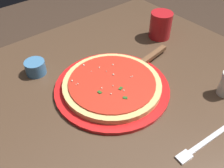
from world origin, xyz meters
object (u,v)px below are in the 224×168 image
object	(u,v)px
serving_plate	(112,88)
fork	(203,144)
pizza	(112,84)
cup_tall_drink	(161,25)
pizza_server	(146,61)
cup_small_sauce	(35,67)

from	to	relation	value
serving_plate	fork	distance (m)	0.29
pizza	cup_tall_drink	size ratio (longest dim) A/B	2.95
pizza_server	fork	world-z (taller)	pizza_server
serving_plate	cup_small_sauce	xyz separation A→B (m)	(0.14, -0.21, 0.02)
pizza	cup_tall_drink	distance (m)	0.35
pizza	cup_tall_drink	bearing A→B (deg)	-160.87
serving_plate	cup_small_sauce	world-z (taller)	cup_small_sauce
pizza	pizza_server	world-z (taller)	pizza
cup_tall_drink	fork	size ratio (longest dim) A/B	0.52
fork	serving_plate	bearing A→B (deg)	-81.24
pizza	cup_tall_drink	xyz separation A→B (m)	(-0.33, -0.11, 0.03)
serving_plate	pizza_server	size ratio (longest dim) A/B	1.51
serving_plate	cup_tall_drink	world-z (taller)	cup_tall_drink
pizza_server	cup_tall_drink	size ratio (longest dim) A/B	2.29
cup_small_sauce	cup_tall_drink	bearing A→B (deg)	168.23
pizza_server	fork	size ratio (longest dim) A/B	1.20
cup_tall_drink	pizza_server	bearing A→B (deg)	29.05
pizza	cup_small_sauce	size ratio (longest dim) A/B	4.55
cup_small_sauce	pizza_server	bearing A→B (deg)	147.65
pizza	cup_small_sauce	world-z (taller)	cup_small_sauce
cup_small_sauce	serving_plate	bearing A→B (deg)	123.23
serving_plate	cup_small_sauce	bearing A→B (deg)	-56.77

